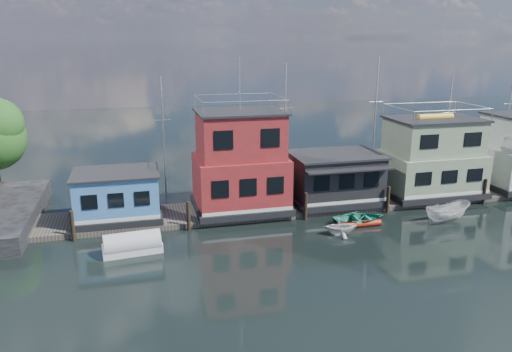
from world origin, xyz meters
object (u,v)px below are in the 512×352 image
object	(u,v)px
houseboat_dark	(334,178)
houseboat_green	(432,158)
red_kayak	(361,224)
tarp_runabout	(132,245)
dinghy_white	(340,226)
dinghy_teal	(360,219)
motorboat	(447,212)
houseboat_blue	(117,195)
houseboat_red	(240,164)

from	to	relation	value
houseboat_dark	houseboat_green	distance (m)	9.07
red_kayak	tarp_runabout	bearing A→B (deg)	-177.70
dinghy_white	houseboat_green	bearing A→B (deg)	-51.44
houseboat_dark	dinghy_teal	xyz separation A→B (m)	(0.22, -4.59, -2.00)
red_kayak	motorboat	world-z (taller)	motorboat
houseboat_dark	dinghy_white	size ratio (longest dim) A/B	3.09
houseboat_blue	red_kayak	bearing A→B (deg)	-16.64
houseboat_dark	red_kayak	xyz separation A→B (m)	(0.01, -5.21, -2.18)
houseboat_blue	red_kayak	size ratio (longest dim) A/B	1.99
houseboat_green	houseboat_red	bearing A→B (deg)	-180.00
houseboat_blue	red_kayak	distance (m)	18.38
houseboat_green	tarp_runabout	world-z (taller)	houseboat_green
tarp_runabout	red_kayak	size ratio (longest dim) A/B	1.22
dinghy_white	houseboat_dark	bearing A→B (deg)	-9.39
houseboat_red	motorboat	world-z (taller)	houseboat_red
houseboat_dark	dinghy_white	bearing A→B (deg)	-108.61
houseboat_dark	red_kayak	bearing A→B (deg)	-89.88
dinghy_teal	tarp_runabout	xyz separation A→B (m)	(-16.77, -1.28, 0.15)
houseboat_blue	dinghy_teal	distance (m)	18.40
houseboat_green	red_kayak	world-z (taller)	houseboat_green
houseboat_green	motorboat	bearing A→B (deg)	-109.73
houseboat_dark	motorboat	bearing A→B (deg)	-39.89
houseboat_red	houseboat_dark	world-z (taller)	houseboat_red
red_kayak	dinghy_white	distance (m)	2.36
houseboat_blue	houseboat_red	distance (m)	9.69
houseboat_blue	dinghy_white	xyz separation A→B (m)	(15.41, -6.24, -1.57)
houseboat_blue	houseboat_red	size ratio (longest dim) A/B	0.54
houseboat_red	houseboat_green	size ratio (longest dim) A/B	1.41
houseboat_green	dinghy_white	bearing A→B (deg)	-150.66
houseboat_blue	houseboat_green	distance (m)	26.53
tarp_runabout	dinghy_white	xyz separation A→B (m)	(14.46, -0.35, 0.06)
houseboat_red	houseboat_green	bearing A→B (deg)	0.00
tarp_runabout	houseboat_green	bearing A→B (deg)	6.70
red_kayak	dinghy_white	size ratio (longest dim) A/B	1.34
red_kayak	dinghy_white	bearing A→B (deg)	-154.49
tarp_runabout	dinghy_white	distance (m)	14.46
houseboat_blue	dinghy_white	distance (m)	16.70
houseboat_dark	houseboat_green	world-z (taller)	houseboat_green
houseboat_red	dinghy_teal	distance (m)	10.12
red_kayak	motorboat	size ratio (longest dim) A/B	0.82
houseboat_blue	tarp_runabout	world-z (taller)	houseboat_blue
tarp_runabout	red_kayak	distance (m)	16.58
houseboat_red	houseboat_green	distance (m)	17.01
dinghy_teal	tarp_runabout	world-z (taller)	tarp_runabout
tarp_runabout	motorboat	distance (m)	23.47
tarp_runabout	dinghy_white	size ratio (longest dim) A/B	1.64
tarp_runabout	red_kayak	bearing A→B (deg)	-4.01
motorboat	houseboat_red	bearing A→B (deg)	63.34
dinghy_white	dinghy_teal	bearing A→B (deg)	-45.74
houseboat_dark	houseboat_green	xyz separation A→B (m)	(9.00, 0.02, 1.13)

